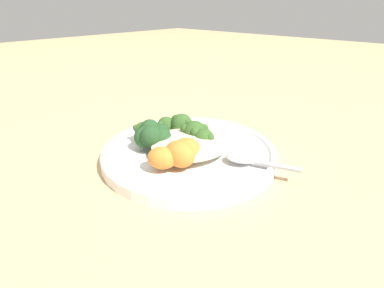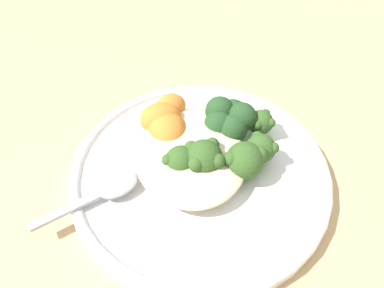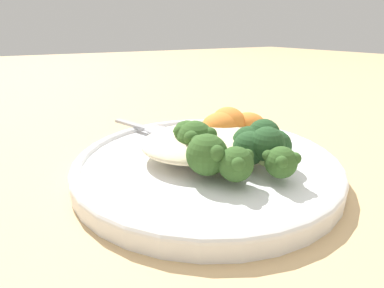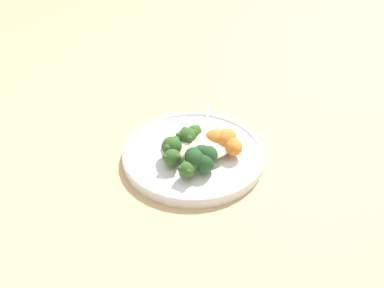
{
  "view_description": "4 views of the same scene",
  "coord_description": "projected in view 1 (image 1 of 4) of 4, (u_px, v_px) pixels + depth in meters",
  "views": [
    {
      "loc": [
        -0.32,
        -0.33,
        0.24
      ],
      "look_at": [
        0.01,
        -0.03,
        0.03
      ],
      "focal_mm": 28.0,
      "sensor_mm": 36.0,
      "label": 1
    },
    {
      "loc": [
        0.23,
        -0.07,
        0.29
      ],
      "look_at": [
        0.01,
        -0.02,
        0.04
      ],
      "focal_mm": 28.0,
      "sensor_mm": 36.0,
      "label": 2
    },
    {
      "loc": [
        0.19,
        0.25,
        0.15
      ],
      "look_at": [
        0.03,
        -0.02,
        0.03
      ],
      "focal_mm": 28.0,
      "sensor_mm": 36.0,
      "label": 3
    },
    {
      "loc": [
        -0.22,
        0.42,
        0.4
      ],
      "look_at": [
        0.02,
        -0.01,
        0.03
      ],
      "focal_mm": 28.0,
      "sensor_mm": 36.0,
      "label": 4
    }
  ],
  "objects": [
    {
      "name": "sweet_potato_chunk_1",
      "position": [
        163.0,
        158.0,
        0.44
      ],
      "size": [
        0.06,
        0.06,
        0.03
      ],
      "primitive_type": "ellipsoid",
      "rotation": [
        0.0,
        0.0,
        2.18
      ],
      "color": "orange",
      "rests_on": "plate"
    },
    {
      "name": "broccoli_stalk_2",
      "position": [
        180.0,
        128.0,
        0.53
      ],
      "size": [
        0.12,
        0.08,
        0.04
      ],
      "rotation": [
        0.0,
        0.0,
        0.5
      ],
      "color": "#ADC675",
      "rests_on": "plate"
    },
    {
      "name": "broccoli_stalk_1",
      "position": [
        193.0,
        133.0,
        0.51
      ],
      "size": [
        0.09,
        0.04,
        0.04
      ],
      "rotation": [
        0.0,
        0.0,
        -0.09
      ],
      "color": "#ADC675",
      "rests_on": "plate"
    },
    {
      "name": "sweet_potato_chunk_2",
      "position": [
        186.0,
        150.0,
        0.46
      ],
      "size": [
        0.06,
        0.05,
        0.03
      ],
      "primitive_type": "ellipsoid",
      "rotation": [
        0.0,
        0.0,
        2.9
      ],
      "color": "orange",
      "rests_on": "plate"
    },
    {
      "name": "broccoli_stalk_0",
      "position": [
        197.0,
        141.0,
        0.49
      ],
      "size": [
        0.09,
        0.06,
        0.04
      ],
      "rotation": [
        0.0,
        0.0,
        -0.51
      ],
      "color": "#ADC675",
      "rests_on": "plate"
    },
    {
      "name": "sweet_potato_chunk_0",
      "position": [
        180.0,
        154.0,
        0.44
      ],
      "size": [
        0.04,
        0.05,
        0.04
      ],
      "primitive_type": "ellipsoid",
      "rotation": [
        0.0,
        0.0,
        4.69
      ],
      "color": "orange",
      "rests_on": "plate"
    },
    {
      "name": "spoon",
      "position": [
        246.0,
        159.0,
        0.46
      ],
      "size": [
        0.06,
        0.11,
        0.01
      ],
      "rotation": [
        0.0,
        0.0,
        5.07
      ],
      "color": "#A3A3A8",
      "rests_on": "plate"
    },
    {
      "name": "plate",
      "position": [
        189.0,
        152.0,
        0.51
      ],
      "size": [
        0.29,
        0.29,
        0.02
      ],
      "color": "white",
      "rests_on": "ground_plane"
    },
    {
      "name": "sweet_potato_chunk_3",
      "position": [
        185.0,
        150.0,
        0.45
      ],
      "size": [
        0.06,
        0.05,
        0.04
      ],
      "primitive_type": "ellipsoid",
      "rotation": [
        0.0,
        0.0,
        0.18
      ],
      "color": "orange",
      "rests_on": "plate"
    },
    {
      "name": "broccoli_stalk_3",
      "position": [
        167.0,
        130.0,
        0.53
      ],
      "size": [
        0.08,
        0.09,
        0.03
      ],
      "rotation": [
        0.0,
        0.0,
        0.88
      ],
      "color": "#ADC675",
      "rests_on": "plate"
    },
    {
      "name": "quinoa_mound",
      "position": [
        192.0,
        142.0,
        0.49
      ],
      "size": [
        0.15,
        0.12,
        0.02
      ],
      "primitive_type": "ellipsoid",
      "color": "beige",
      "rests_on": "plate"
    },
    {
      "name": "ground_plane",
      "position": [
        178.0,
        159.0,
        0.52
      ],
      "size": [
        4.0,
        4.0,
        0.0
      ],
      "primitive_type": "plane",
      "color": "tan"
    },
    {
      "name": "broccoli_stalk_4",
      "position": [
        152.0,
        137.0,
        0.51
      ],
      "size": [
        0.04,
        0.12,
        0.03
      ],
      "rotation": [
        0.0,
        0.0,
        1.44
      ],
      "color": "#ADC675",
      "rests_on": "plate"
    },
    {
      "name": "kale_tuft",
      "position": [
        153.0,
        135.0,
        0.5
      ],
      "size": [
        0.06,
        0.06,
        0.04
      ],
      "color": "#234723",
      "rests_on": "plate"
    }
  ]
}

